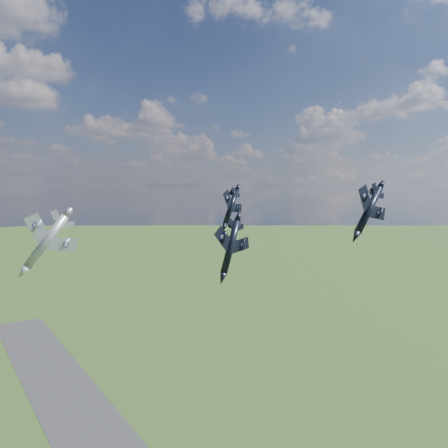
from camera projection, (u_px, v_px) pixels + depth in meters
jet_lead_navy at (230, 247)px, 84.60m from camera, size 12.93×15.99×6.41m
jet_right_navy at (369, 210)px, 89.04m from camera, size 10.95×15.55×9.22m
jet_high_navy at (231, 207)px, 120.40m from camera, size 15.25×17.72×8.22m
jet_left_silver at (46, 241)px, 80.41m from camera, size 14.07×17.75×9.44m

